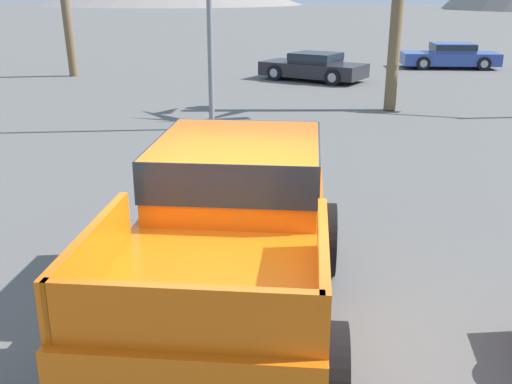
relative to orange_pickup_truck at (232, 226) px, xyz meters
The scene contains 4 objects.
ground_plane 1.18m from the orange_pickup_truck, 59.44° to the right, with size 320.00×320.00×0.00m, color #5B5956.
orange_pickup_truck is the anchor object (origin of this frame).
parked_car_dark 18.60m from the orange_pickup_truck, 98.88° to the left, with size 4.46×2.78×1.11m.
parked_car_blue 24.32m from the orange_pickup_truck, 84.31° to the left, with size 4.65×2.72×1.14m.
Camera 1 is at (1.76, -5.28, 3.51)m, focal length 42.00 mm.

